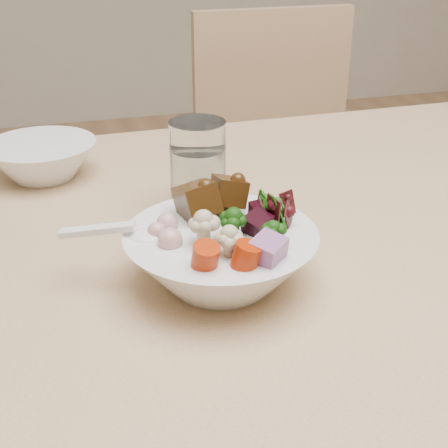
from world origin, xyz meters
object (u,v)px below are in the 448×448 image
object	(u,v)px
dining_table	(330,261)
chair_far	(285,175)
water_glass	(198,172)
food_bowl	(222,253)
side_bowl	(42,160)

from	to	relation	value
dining_table	chair_far	xyz separation A→B (m)	(0.19, 0.65, -0.15)
chair_far	water_glass	xyz separation A→B (m)	(-0.36, -0.59, 0.28)
food_bowl	water_glass	world-z (taller)	water_glass
dining_table	food_bowl	size ratio (longest dim) A/B	7.31
dining_table	side_bowl	size ratio (longest dim) A/B	9.19
chair_far	side_bowl	xyz separation A→B (m)	(-0.56, -0.40, 0.25)
food_bowl	side_bowl	size ratio (longest dim) A/B	1.26
dining_table	side_bowl	xyz separation A→B (m)	(-0.37, 0.25, 0.10)
dining_table	food_bowl	xyz separation A→B (m)	(-0.19, -0.12, 0.11)
side_bowl	dining_table	bearing A→B (deg)	-33.44
food_bowl	side_bowl	distance (m)	0.41
chair_far	side_bowl	size ratio (longest dim) A/B	5.23
dining_table	water_glass	xyz separation A→B (m)	(-0.17, 0.06, 0.13)
chair_far	food_bowl	bearing A→B (deg)	-116.29
side_bowl	food_bowl	bearing A→B (deg)	-63.64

